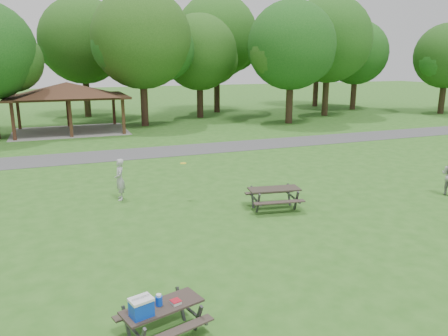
% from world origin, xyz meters
% --- Properties ---
extents(ground, '(160.00, 160.00, 0.00)m').
position_xyz_m(ground, '(0.00, 0.00, 0.00)').
color(ground, '#2B601B').
rests_on(ground, ground).
extents(asphalt_path, '(120.00, 3.20, 0.02)m').
position_xyz_m(asphalt_path, '(0.00, 14.00, 0.01)').
color(asphalt_path, '#444547').
rests_on(asphalt_path, ground).
extents(pavilion, '(8.60, 7.01, 3.76)m').
position_xyz_m(pavilion, '(-4.00, 24.00, 3.06)').
color(pavilion, '#351D13').
rests_on(pavilion, ground).
extents(tree_row_e, '(8.40, 8.00, 11.02)m').
position_xyz_m(tree_row_e, '(2.10, 25.03, 6.78)').
color(tree_row_e, '#301D15').
rests_on(tree_row_e, ground).
extents(tree_row_f, '(7.35, 7.00, 9.55)m').
position_xyz_m(tree_row_f, '(8.09, 28.53, 5.84)').
color(tree_row_f, black).
rests_on(tree_row_f, ground).
extents(tree_row_g, '(7.77, 7.40, 10.25)m').
position_xyz_m(tree_row_g, '(14.09, 22.03, 6.33)').
color(tree_row_g, black).
rests_on(tree_row_g, ground).
extents(tree_row_h, '(8.61, 8.20, 11.37)m').
position_xyz_m(tree_row_h, '(20.10, 25.53, 7.03)').
color(tree_row_h, '#302215').
rests_on(tree_row_h, ground).
extents(tree_row_i, '(7.14, 6.80, 9.52)m').
position_xyz_m(tree_row_i, '(26.08, 29.03, 5.91)').
color(tree_row_i, '#332016').
rests_on(tree_row_i, ground).
extents(tree_row_j, '(6.72, 6.40, 8.96)m').
position_xyz_m(tree_row_j, '(32.08, 22.53, 5.56)').
color(tree_row_j, black).
rests_on(tree_row_j, ground).
extents(tree_deep_b, '(8.40, 8.00, 11.13)m').
position_xyz_m(tree_deep_b, '(-1.90, 33.03, 6.89)').
color(tree_deep_b, '#2F2215').
rests_on(tree_deep_b, ground).
extents(tree_deep_c, '(8.82, 8.40, 11.90)m').
position_xyz_m(tree_deep_c, '(11.10, 32.03, 7.44)').
color(tree_deep_c, black).
rests_on(tree_deep_c, ground).
extents(tree_deep_d, '(8.40, 8.00, 11.27)m').
position_xyz_m(tree_deep_d, '(24.10, 33.53, 7.03)').
color(tree_deep_d, '#311D15').
rests_on(tree_deep_d, ground).
extents(picnic_table_near, '(1.90, 1.68, 1.12)m').
position_xyz_m(picnic_table_near, '(-3.44, -3.81, 0.64)').
color(picnic_table_near, '#2D2420').
rests_on(picnic_table_near, ground).
extents(picnic_table_middle, '(2.10, 1.79, 0.82)m').
position_xyz_m(picnic_table_middle, '(2.35, 2.35, 0.60)').
color(picnic_table_middle, '#2B261F').
rests_on(picnic_table_middle, ground).
extents(frisbee_in_flight, '(0.30, 0.30, 0.02)m').
position_xyz_m(frisbee_in_flight, '(-0.44, 4.73, 1.45)').
color(frisbee_in_flight, yellow).
rests_on(frisbee_in_flight, ground).
extents(frisbee_thrower, '(0.42, 0.61, 1.64)m').
position_xyz_m(frisbee_thrower, '(-2.81, 5.53, 0.82)').
color(frisbee_thrower, '#ABABAE').
rests_on(frisbee_thrower, ground).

